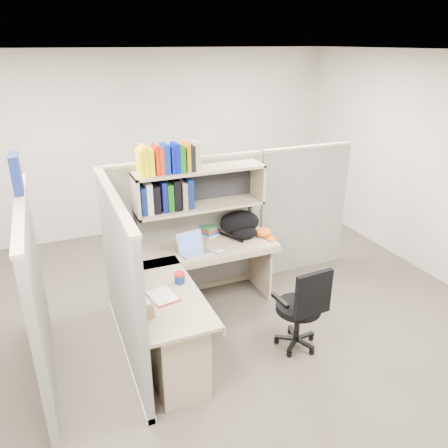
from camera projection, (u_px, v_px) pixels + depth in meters
name	position (u px, v px, depth m)	size (l,w,h in m)	color
ground	(216.00, 333.00, 4.51)	(6.00, 6.00, 0.00)	#38322B
room_shell	(215.00, 182.00, 3.88)	(6.00, 6.00, 6.00)	#ABA79B
cubicle	(165.00, 242.00, 4.41)	(3.79, 1.84, 1.95)	slate
desk	(186.00, 321.00, 3.95)	(1.74, 1.75, 0.73)	gray
laptop	(194.00, 244.00, 4.53)	(0.30, 0.30, 0.21)	silver
backpack	(242.00, 225.00, 4.92)	(0.47, 0.36, 0.28)	black
orange_cap	(264.00, 232.00, 4.94)	(0.18, 0.21, 0.10)	#D15D12
snack_canister	(180.00, 278.00, 3.99)	(0.10, 0.10, 0.10)	navy
tissue_box	(145.00, 305.00, 3.49)	(0.12, 0.12, 0.20)	#987556
mouse	(219.00, 251.00, 4.57)	(0.10, 0.07, 0.04)	#9BB1DC
paper_cup	(190.00, 237.00, 4.83)	(0.08, 0.08, 0.11)	white
book_stack	(208.00, 230.00, 4.99)	(0.16, 0.22, 0.11)	gray
loose_paper	(162.00, 295.00, 3.81)	(0.21, 0.27, 0.00)	white
task_chair	(300.00, 320.00, 4.16)	(0.49, 0.45, 0.91)	black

